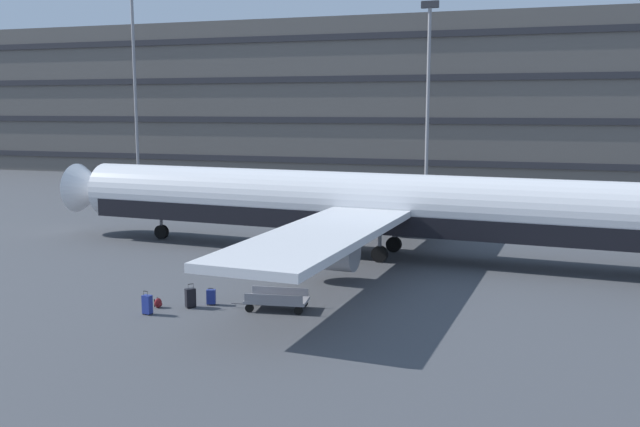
% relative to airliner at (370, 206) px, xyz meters
% --- Properties ---
extents(ground_plane, '(600.00, 600.00, 0.00)m').
position_rel_airliner_xyz_m(ground_plane, '(-0.91, 1.12, -2.89)').
color(ground_plane, '#424449').
extents(terminal_structure, '(161.85, 16.55, 18.71)m').
position_rel_airliner_xyz_m(terminal_structure, '(-0.91, 47.44, 6.47)').
color(terminal_structure, '#605B56').
rests_on(terminal_structure, ground_plane).
extents(airliner, '(41.86, 34.03, 9.96)m').
position_rel_airliner_xyz_m(airliner, '(0.00, 0.00, 0.00)').
color(airliner, silver).
rests_on(airliner, ground_plane).
extents(light_mast_far_left, '(1.80, 0.50, 24.74)m').
position_rel_airliner_xyz_m(light_mast_far_left, '(-37.00, 34.80, 11.21)').
color(light_mast_far_left, gray).
rests_on(light_mast_far_left, ground_plane).
extents(light_mast_left, '(1.80, 0.50, 19.20)m').
position_rel_airliner_xyz_m(light_mast_left, '(-2.19, 34.80, 8.36)').
color(light_mast_left, gray).
rests_on(light_mast_left, ground_plane).
extents(suitcase_large, '(0.47, 0.49, 1.06)m').
position_rel_airliner_xyz_m(suitcase_large, '(-4.84, -12.57, -2.45)').
color(suitcase_large, black).
rests_on(suitcase_large, ground_plane).
extents(suitcase_scuffed, '(0.41, 0.32, 1.02)m').
position_rel_airliner_xyz_m(suitcase_scuffed, '(-6.06, -14.00, -2.46)').
color(suitcase_scuffed, navy).
rests_on(suitcase_scuffed, ground_plane).
extents(suitcase_purple, '(0.44, 0.35, 0.76)m').
position_rel_airliner_xyz_m(suitcase_purple, '(-4.19, -11.91, -2.53)').
color(suitcase_purple, navy).
rests_on(suitcase_purple, ground_plane).
extents(backpack_teal, '(0.36, 0.42, 0.46)m').
position_rel_airliner_xyz_m(backpack_teal, '(-6.15, -12.99, -2.69)').
color(backpack_teal, maroon).
rests_on(backpack_teal, ground_plane).
extents(baggage_cart, '(3.36, 1.63, 0.82)m').
position_rel_airliner_xyz_m(baggage_cart, '(-1.22, -11.76, -2.46)').
color(baggage_cart, gray).
rests_on(baggage_cart, ground_plane).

